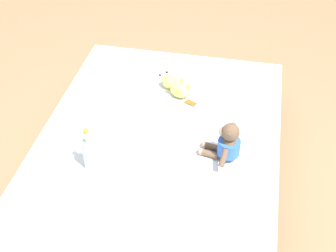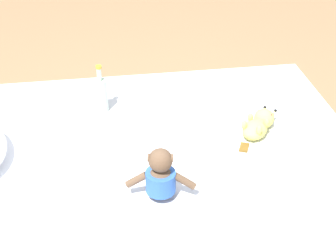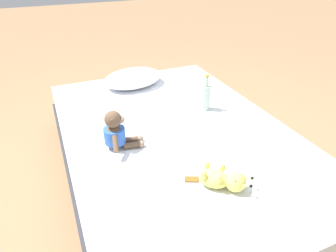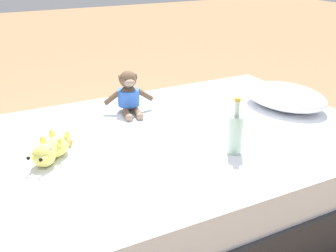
# 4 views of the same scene
# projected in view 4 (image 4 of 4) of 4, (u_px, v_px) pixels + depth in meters

# --- Properties ---
(ground_plane) EXTENTS (16.00, 16.00, 0.00)m
(ground_plane) POSITION_uv_depth(u_px,v_px,m) (168.00, 206.00, 2.22)
(ground_plane) COLOR #93704C
(bed) EXTENTS (1.40, 2.10, 0.41)m
(bed) POSITION_uv_depth(u_px,v_px,m) (168.00, 172.00, 2.14)
(bed) COLOR #2D2D33
(bed) RESTS_ON ground_plane
(pillow) EXTENTS (0.56, 0.45, 0.13)m
(pillow) POSITION_uv_depth(u_px,v_px,m) (286.00, 97.00, 2.41)
(pillow) COLOR white
(pillow) RESTS_ON bed
(plush_monkey) EXTENTS (0.24, 0.29, 0.24)m
(plush_monkey) POSITION_uv_depth(u_px,v_px,m) (129.00, 95.00, 2.33)
(plush_monkey) COLOR brown
(plush_monkey) RESTS_ON bed
(plush_yellow_creature) EXTENTS (0.28, 0.26, 0.10)m
(plush_yellow_creature) POSITION_uv_depth(u_px,v_px,m) (51.00, 150.00, 1.81)
(plush_yellow_creature) COLOR #EAE066
(plush_yellow_creature) RESTS_ON bed
(glass_bottle) EXTENTS (0.07, 0.07, 0.26)m
(glass_bottle) POSITION_uv_depth(u_px,v_px,m) (235.00, 133.00, 1.85)
(glass_bottle) COLOR #B2D1B7
(glass_bottle) RESTS_ON bed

